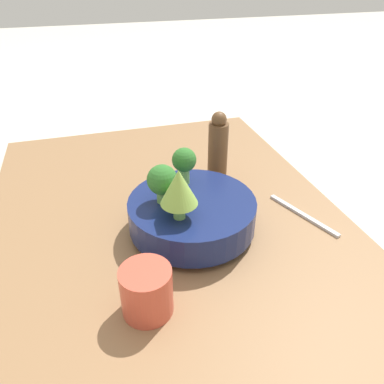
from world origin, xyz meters
name	(u,v)px	position (x,y,z in m)	size (l,w,h in m)	color
ground_plane	(179,256)	(0.00, 0.00, 0.00)	(6.00, 6.00, 0.00)	beige
table	(179,250)	(0.00, 0.00, 0.02)	(1.17, 0.74, 0.03)	olive
bowl	(192,214)	(0.03, -0.04, 0.07)	(0.25, 0.25, 0.07)	navy
broccoli_floret_right	(184,162)	(0.10, -0.04, 0.15)	(0.05, 0.05, 0.08)	#7AB256
romanesco_piece_far	(177,188)	(-0.01, 0.00, 0.17)	(0.07, 0.07, 0.10)	#6BA34C
broccoli_floret_back	(162,181)	(0.05, 0.02, 0.15)	(0.06, 0.06, 0.08)	#6BA34C
cup	(147,291)	(-0.14, 0.09, 0.07)	(0.08, 0.08, 0.08)	#C64C38
pepper_mill	(218,150)	(0.20, -0.15, 0.12)	(0.05, 0.05, 0.18)	brown
fork	(303,215)	(0.01, -0.28, 0.03)	(0.17, 0.07, 0.01)	silver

